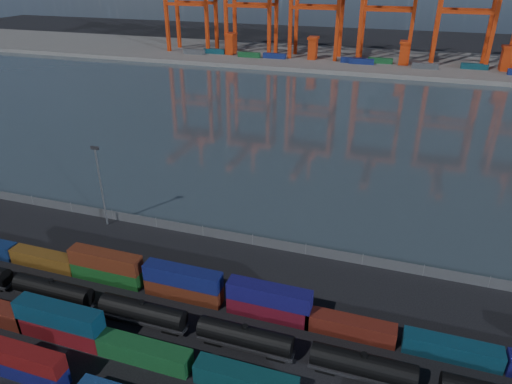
% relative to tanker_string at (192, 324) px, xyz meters
% --- Properties ---
extents(ground, '(700.00, 700.00, 0.00)m').
position_rel_tanker_string_xyz_m(ground, '(0.60, -3.51, -2.07)').
color(ground, black).
rests_on(ground, ground).
extents(harbor_water, '(700.00, 700.00, 0.00)m').
position_rel_tanker_string_xyz_m(harbor_water, '(0.60, 101.49, -2.06)').
color(harbor_water, '#2E3B42').
rests_on(harbor_water, ground).
extents(far_quay, '(700.00, 70.00, 2.00)m').
position_rel_tanker_string_xyz_m(far_quay, '(0.60, 206.49, -1.07)').
color(far_quay, '#514F4C').
rests_on(far_quay, ground).
extents(container_row_south, '(139.43, 2.22, 4.74)m').
position_rel_tanker_string_xyz_m(container_row_south, '(-11.05, -12.97, -0.34)').
color(container_row_south, '#404345').
rests_on(container_row_south, ground).
extents(container_row_mid, '(142.27, 2.63, 5.61)m').
position_rel_tanker_string_xyz_m(container_row_mid, '(1.35, -6.01, -0.20)').
color(container_row_mid, '#383B3D').
rests_on(container_row_mid, ground).
extents(container_row_north, '(141.47, 2.53, 5.39)m').
position_rel_tanker_string_xyz_m(container_row_north, '(12.77, 7.10, 0.12)').
color(container_row_north, navy).
rests_on(container_row_north, ground).
extents(tanker_string, '(121.94, 2.89, 4.13)m').
position_rel_tanker_string_xyz_m(tanker_string, '(0.00, 0.00, 0.00)').
color(tanker_string, black).
rests_on(tanker_string, ground).
extents(waterfront_fence, '(160.12, 0.12, 2.20)m').
position_rel_tanker_string_xyz_m(waterfront_fence, '(0.60, 24.49, -1.07)').
color(waterfront_fence, '#595B5E').
rests_on(waterfront_fence, ground).
extents(yard_light_mast, '(1.60, 0.40, 16.60)m').
position_rel_tanker_string_xyz_m(yard_light_mast, '(-29.40, 22.49, 7.22)').
color(yard_light_mast, slate).
rests_on(yard_light_mast, ground).
extents(quay_containers, '(172.58, 10.99, 2.60)m').
position_rel_tanker_string_xyz_m(quay_containers, '(-10.39, 191.95, 1.23)').
color(quay_containers, navy).
rests_on(quay_containers, far_quay).
extents(straddle_carriers, '(140.00, 7.00, 11.10)m').
position_rel_tanker_string_xyz_m(straddle_carriers, '(-1.90, 196.49, 5.75)').
color(straddle_carriers, red).
rests_on(straddle_carriers, far_quay).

